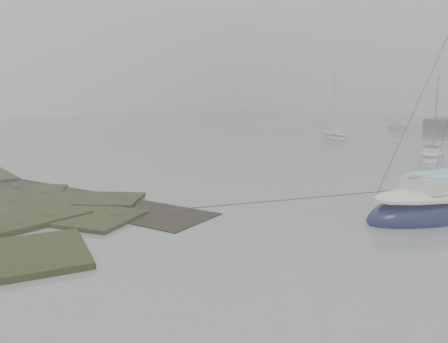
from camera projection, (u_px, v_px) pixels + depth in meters
ground at (381, 152)px, 36.75m from camera, size 160.00×160.00×0.00m
sailboat_main at (446, 206)px, 17.42m from camera, size 5.89×8.09×11.00m
sailboat_white at (431, 157)px, 32.13m from camera, size 2.25×4.90×6.66m
sailboat_far_a at (335, 137)px, 47.72m from camera, size 5.04×4.96×7.51m
sailboat_far_c at (398, 128)px, 61.43m from camera, size 4.41×3.48×6.09m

